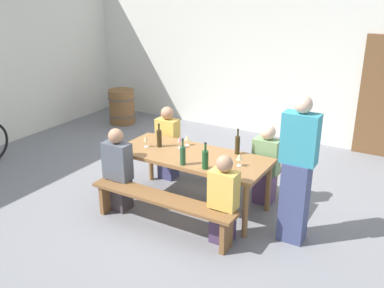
{
  "coord_description": "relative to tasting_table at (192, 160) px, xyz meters",
  "views": [
    {
      "loc": [
        2.7,
        -4.59,
        2.91
      ],
      "look_at": [
        0.0,
        0.0,
        0.9
      ],
      "focal_mm": 40.36,
      "sensor_mm": 36.0,
      "label": 1
    }
  ],
  "objects": [
    {
      "name": "wine_glass_2",
      "position": [
        -0.7,
        -0.08,
        0.2
      ],
      "size": [
        0.06,
        0.06,
        0.18
      ],
      "color": "silver",
      "rests_on": "tasting_table"
    },
    {
      "name": "wine_glass_3",
      "position": [
        0.7,
        -0.03,
        0.19
      ],
      "size": [
        0.08,
        0.08,
        0.16
      ],
      "color": "silver",
      "rests_on": "tasting_table"
    },
    {
      "name": "wine_bottle_3",
      "position": [
        0.07,
        -0.35,
        0.2
      ],
      "size": [
        0.07,
        0.07,
        0.35
      ],
      "color": "#234C2D",
      "rests_on": "tasting_table"
    },
    {
      "name": "wine_glass_0",
      "position": [
        -0.27,
        0.12,
        0.2
      ],
      "size": [
        0.06,
        0.06,
        0.17
      ],
      "color": "silver",
      "rests_on": "tasting_table"
    },
    {
      "name": "bench_near",
      "position": [
        0.0,
        -0.74,
        -0.32
      ],
      "size": [
        1.98,
        0.3,
        0.45
      ],
      "color": "brown",
      "rests_on": "ground"
    },
    {
      "name": "seated_guest_far_1",
      "position": [
        0.83,
        0.59,
        -0.12
      ],
      "size": [
        0.35,
        0.24,
        1.14
      ],
      "rotation": [
        0.0,
        0.0,
        -1.57
      ],
      "color": "#573C61",
      "rests_on": "ground"
    },
    {
      "name": "wine_glass_1",
      "position": [
        -0.24,
        0.27,
        0.18
      ],
      "size": [
        0.07,
        0.07,
        0.15
      ],
      "color": "silver",
      "rests_on": "tasting_table"
    },
    {
      "name": "wine_barrel",
      "position": [
        -3.2,
        2.43,
        -0.31
      ],
      "size": [
        0.58,
        0.58,
        0.74
      ],
      "color": "brown",
      "rests_on": "ground"
    },
    {
      "name": "seated_guest_near_1",
      "position": [
        0.77,
        -0.59,
        -0.15
      ],
      "size": [
        0.33,
        0.24,
        1.1
      ],
      "rotation": [
        0.0,
        0.0,
        1.57
      ],
      "color": "#463353",
      "rests_on": "ground"
    },
    {
      "name": "wine_bottle_2",
      "position": [
        0.37,
        -0.31,
        0.2
      ],
      "size": [
        0.08,
        0.08,
        0.34
      ],
      "color": "#194723",
      "rests_on": "tasting_table"
    },
    {
      "name": "ground_plane",
      "position": [
        0.0,
        0.0,
        -0.68
      ],
      "size": [
        24.0,
        24.0,
        0.0
      ],
      "primitive_type": "plane",
      "color": "slate"
    },
    {
      "name": "wine_bottle_0",
      "position": [
        0.51,
        0.33,
        0.21
      ],
      "size": [
        0.07,
        0.07,
        0.35
      ],
      "color": "#332814",
      "rests_on": "tasting_table"
    },
    {
      "name": "back_wall",
      "position": [
        0.0,
        3.39,
        0.92
      ],
      "size": [
        14.0,
        0.2,
        3.2
      ],
      "primitive_type": "cube",
      "color": "silver",
      "rests_on": "ground"
    },
    {
      "name": "seated_guest_near_0",
      "position": [
        -0.8,
        -0.59,
        -0.13
      ],
      "size": [
        0.37,
        0.24,
        1.15
      ],
      "rotation": [
        0.0,
        0.0,
        1.57
      ],
      "color": "#3E3538",
      "rests_on": "ground"
    },
    {
      "name": "tasting_table",
      "position": [
        0.0,
        0.0,
        0.0
      ],
      "size": [
        2.08,
        0.87,
        0.75
      ],
      "color": "olive",
      "rests_on": "ground"
    },
    {
      "name": "seated_guest_far_0",
      "position": [
        -0.78,
        0.59,
        -0.12
      ],
      "size": [
        0.34,
        0.24,
        1.16
      ],
      "rotation": [
        0.0,
        0.0,
        -1.57
      ],
      "color": "#3F416D",
      "rests_on": "ground"
    },
    {
      "name": "wine_bottle_1",
      "position": [
        -0.54,
        0.02,
        0.2
      ],
      "size": [
        0.07,
        0.07,
        0.34
      ],
      "color": "#332814",
      "rests_on": "tasting_table"
    },
    {
      "name": "bench_far",
      "position": [
        0.0,
        0.74,
        -0.32
      ],
      "size": [
        1.98,
        0.3,
        0.45
      ],
      "color": "brown",
      "rests_on": "ground"
    },
    {
      "name": "standing_host",
      "position": [
        1.46,
        -0.13,
        0.19
      ],
      "size": [
        0.4,
        0.24,
        1.78
      ],
      "rotation": [
        0.0,
        0.0,
        3.14
      ],
      "color": "#3E4671",
      "rests_on": "ground"
    }
  ]
}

